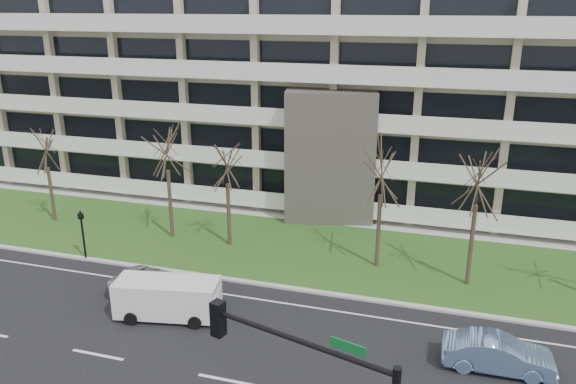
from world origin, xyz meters
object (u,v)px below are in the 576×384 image
(silver_pickup, at_px, (161,289))
(white_van, at_px, (169,295))
(blue_sedan, at_px, (498,354))
(pedestrian_signal, at_px, (82,229))

(silver_pickup, distance_m, white_van, 1.59)
(blue_sedan, distance_m, pedestrian_signal, 23.15)
(blue_sedan, distance_m, white_van, 14.92)
(blue_sedan, bearing_deg, pedestrian_signal, 78.05)
(pedestrian_signal, bearing_deg, white_van, -9.09)
(blue_sedan, relative_size, white_van, 0.86)
(white_van, relative_size, pedestrian_signal, 1.70)
(blue_sedan, height_order, white_van, white_van)
(blue_sedan, relative_size, pedestrian_signal, 1.46)
(silver_pickup, relative_size, blue_sedan, 1.23)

